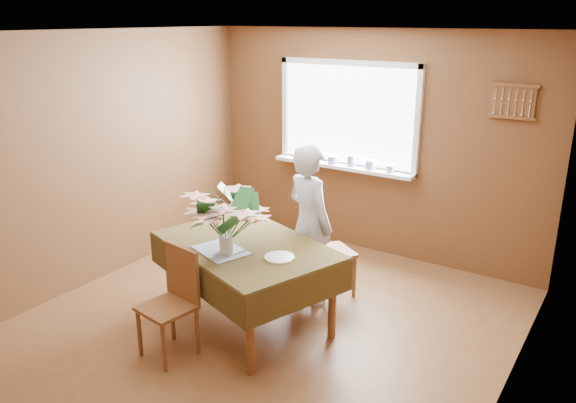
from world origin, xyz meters
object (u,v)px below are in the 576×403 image
Objects in this scene: seated_woman at (309,225)px; flower_bouquet at (225,214)px; dining_table at (246,254)px; chair_far at (324,247)px; chair_near at (174,297)px.

seated_woman is 1.00m from flower_bouquet.
seated_woman is (0.23, 0.68, 0.10)m from dining_table.
chair_far reaches higher than chair_near.
flower_bouquet is at bearing 105.27° from chair_far.
chair_near is at bearing 103.55° from chair_far.
chair_near is 0.77m from flower_bouquet.
dining_table is at bearing 86.35° from flower_bouquet.
dining_table is at bearing 92.45° from seated_woman.
dining_table is 0.72m from seated_woman.
flower_bouquet reaches higher than chair_near.
chair_far is at bearing 73.10° from flower_bouquet.
flower_bouquet is (-0.01, -0.23, 0.43)m from dining_table.
flower_bouquet reaches higher than dining_table.
chair_near is (-0.51, -1.51, -0.01)m from chair_far.
chair_near is at bearing -87.46° from dining_table.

